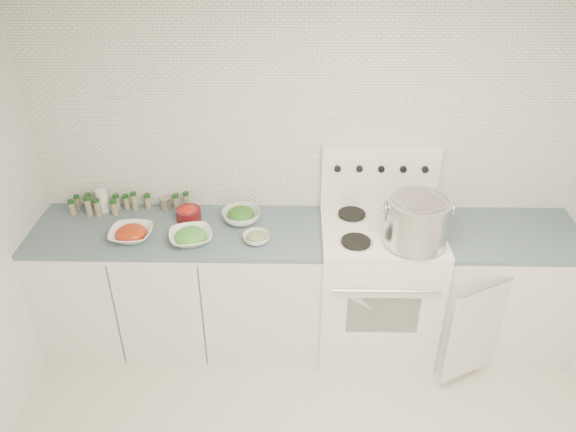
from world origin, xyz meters
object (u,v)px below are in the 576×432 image
object	(u,v)px
stock_pot	(417,219)
bowl_snowpea	(191,236)
stove	(376,282)
bowl_tomato	(131,233)

from	to	relation	value
stock_pot	bowl_snowpea	xyz separation A→B (m)	(-1.36, 0.04, -0.16)
stove	stock_pot	world-z (taller)	stove
stock_pot	bowl_tomato	xyz separation A→B (m)	(-1.73, 0.07, -0.16)
bowl_tomato	bowl_snowpea	size ratio (longest dim) A/B	0.82
stove	stock_pot	xyz separation A→B (m)	(0.17, -0.17, 0.60)
stock_pot	bowl_tomato	size ratio (longest dim) A/B	1.52
bowl_tomato	bowl_snowpea	bearing A→B (deg)	-4.02
stock_pot	stove	bearing A→B (deg)	134.44
stove	bowl_tomato	size ratio (longest dim) A/B	5.21
stove	bowl_snowpea	bearing A→B (deg)	-173.77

